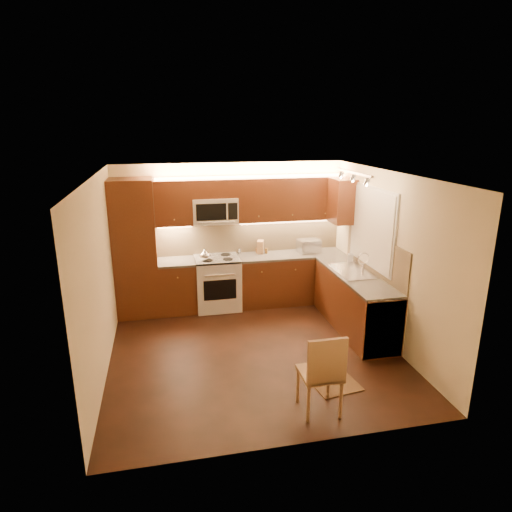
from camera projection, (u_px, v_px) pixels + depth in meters
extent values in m
cube|color=black|center=(254.00, 350.00, 6.36)|extent=(4.00, 4.00, 0.01)
cube|color=beige|center=(253.00, 175.00, 5.65)|extent=(4.00, 4.00, 0.01)
cube|color=beige|center=(231.00, 234.00, 7.88)|extent=(4.00, 0.01, 2.50)
cube|color=beige|center=(297.00, 333.00, 4.13)|extent=(4.00, 0.01, 2.50)
cube|color=beige|center=(99.00, 278.00, 5.61)|extent=(0.01, 4.00, 2.50)
cube|color=beige|center=(389.00, 259.00, 6.40)|extent=(0.01, 4.00, 2.50)
cube|color=#46200F|center=(135.00, 249.00, 7.30)|extent=(0.70, 0.60, 2.30)
cube|color=#46200F|center=(178.00, 287.00, 7.64)|extent=(0.62, 0.60, 0.86)
cube|color=#3A3734|center=(176.00, 262.00, 7.51)|extent=(0.62, 0.60, 0.04)
cube|color=#46200F|center=(291.00, 279.00, 8.04)|extent=(1.92, 0.60, 0.86)
cube|color=#3A3734|center=(291.00, 255.00, 7.91)|extent=(1.92, 0.60, 0.04)
cube|color=#46200F|center=(354.00, 303.00, 6.95)|extent=(0.60, 2.00, 0.86)
cube|color=#3A3734|center=(356.00, 276.00, 6.83)|extent=(0.60, 2.00, 0.04)
cube|color=silver|center=(375.00, 321.00, 6.30)|extent=(0.58, 0.60, 0.84)
cube|color=tan|center=(250.00, 236.00, 7.96)|extent=(3.30, 0.02, 0.60)
cube|color=tan|center=(375.00, 255.00, 6.79)|extent=(0.02, 2.00, 0.60)
cube|color=#46200F|center=(173.00, 203.00, 7.34)|extent=(0.62, 0.35, 0.75)
cube|color=#46200F|center=(291.00, 199.00, 7.75)|extent=(1.92, 0.35, 0.75)
cube|color=#46200F|center=(214.00, 188.00, 7.42)|extent=(0.76, 0.35, 0.31)
cube|color=#46200F|center=(342.00, 201.00, 7.50)|extent=(0.35, 0.50, 0.75)
cube|color=silver|center=(372.00, 227.00, 6.82)|extent=(0.03, 1.44, 1.24)
cube|color=silver|center=(371.00, 227.00, 6.81)|extent=(0.02, 1.36, 1.16)
cube|color=silver|center=(353.00, 172.00, 6.34)|extent=(0.04, 1.20, 0.03)
cube|color=silver|center=(309.00, 246.00, 7.99)|extent=(0.42, 0.33, 0.23)
cube|color=#956943|center=(260.00, 247.00, 7.91)|extent=(0.16, 0.20, 0.23)
cylinder|color=silver|center=(239.00, 251.00, 7.94)|extent=(0.06, 0.06, 0.09)
cylinder|color=brown|center=(266.00, 251.00, 7.92)|extent=(0.07, 0.07, 0.10)
cylinder|color=silver|center=(240.00, 251.00, 7.90)|extent=(0.06, 0.06, 0.10)
cylinder|color=#995B2D|center=(257.00, 250.00, 7.96)|extent=(0.06, 0.06, 0.09)
imported|color=silver|center=(351.00, 256.00, 7.43)|extent=(0.11, 0.12, 0.20)
cube|color=black|center=(329.00, 377.00, 5.68)|extent=(0.66, 0.90, 0.01)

